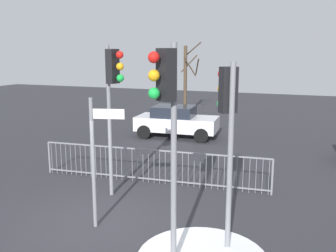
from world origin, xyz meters
The scene contains 8 objects.
ground_plane centered at (0.00, 0.00, 0.00)m, with size 60.00×60.00×0.00m, color #2D2D33.
traffic_light_mid_right centered at (2.90, 0.09, 2.79)m, with size 0.46×0.48×3.80m.
traffic_light_rear_right centered at (2.08, -1.10, 3.04)m, with size 0.43×0.50×4.14m.
traffic_light_mid_left centered at (-0.54, 1.67, 3.05)m, with size 0.56×0.36×4.16m.
direction_sign_post centered at (0.00, -0.16, 1.69)m, with size 0.77×0.24×3.00m.
pedestrian_guard_railing centered at (-0.01, 2.98, 0.55)m, with size 7.21×0.64×1.07m.
car_white_mid centered at (-1.46, 9.30, 0.77)m, with size 3.92×2.17×1.47m.
bare_tree_left centered at (-2.92, 15.26, 2.36)m, with size 1.51×1.69×4.59m.
Camera 1 is at (4.40, -7.13, 3.99)m, focal length 40.07 mm.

